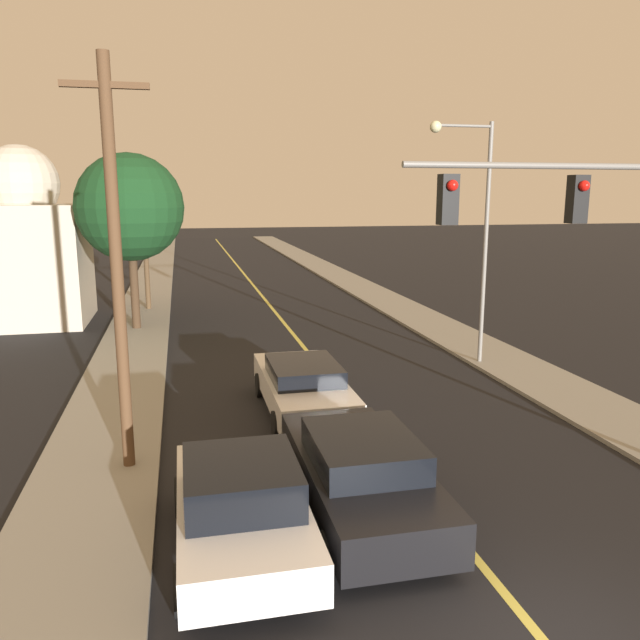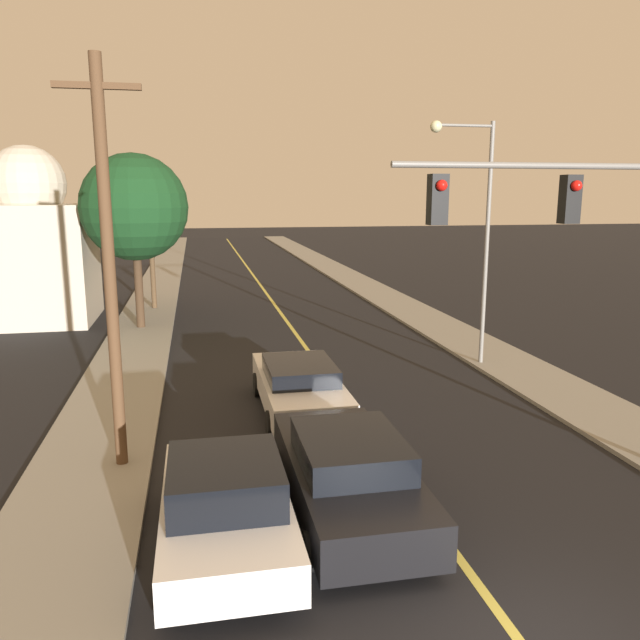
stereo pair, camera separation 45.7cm
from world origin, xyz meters
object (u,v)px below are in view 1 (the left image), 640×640
at_px(tree_left_near, 130,208).
at_px(car_near_lane_front, 360,472).
at_px(streetlamp_right, 473,213).
at_px(car_outer_lane_front, 241,505).
at_px(utility_pole_left, 116,263).
at_px(tree_left_far, 144,214).
at_px(domed_building_left, 26,248).
at_px(traffic_signal_mast, 593,246).
at_px(car_near_lane_second, 303,385).

bearing_deg(tree_left_near, car_near_lane_front, -73.71).
distance_m(car_near_lane_front, streetlamp_right, 11.53).
bearing_deg(car_near_lane_front, streetlamp_right, 54.45).
xyz_separation_m(car_outer_lane_front, utility_pole_left, (-1.99, 3.56, 3.51)).
relative_size(tree_left_far, domed_building_left, 0.78).
height_order(car_outer_lane_front, traffic_signal_mast, traffic_signal_mast).
relative_size(car_outer_lane_front, tree_left_far, 0.73).
relative_size(streetlamp_right, tree_left_near, 1.08).
xyz_separation_m(traffic_signal_mast, tree_left_far, (-9.44, 20.48, 0.03)).
relative_size(utility_pole_left, tree_left_far, 1.35).
height_order(car_near_lane_front, traffic_signal_mast, traffic_signal_mast).
height_order(car_near_lane_front, streetlamp_right, streetlamp_right).
xyz_separation_m(car_near_lane_front, car_near_lane_second, (-0.00, 5.35, -0.03)).
xyz_separation_m(streetlamp_right, domed_building_left, (-15.77, 10.74, -1.71)).
bearing_deg(car_near_lane_front, utility_pole_left, 146.34).
bearing_deg(utility_pole_left, car_near_lane_front, -33.66).
distance_m(traffic_signal_mast, domed_building_left, 23.63).
bearing_deg(domed_building_left, car_outer_lane_front, -70.04).
xyz_separation_m(car_near_lane_front, tree_left_far, (-4.60, 21.24, 3.90)).
relative_size(utility_pole_left, domed_building_left, 1.05).
xyz_separation_m(utility_pole_left, domed_building_left, (-5.36, 16.68, -0.99)).
bearing_deg(tree_left_far, car_near_lane_front, -77.77).
xyz_separation_m(car_near_lane_second, tree_left_far, (-4.60, 15.89, 3.93)).
bearing_deg(tree_left_near, utility_pole_left, -87.08).
xyz_separation_m(car_near_lane_second, utility_pole_left, (-4.18, -2.57, 3.57)).
xyz_separation_m(car_near_lane_front, streetlamp_right, (6.23, 8.72, 4.26)).
bearing_deg(tree_left_far, car_near_lane_second, -73.85).
bearing_deg(car_near_lane_front, car_outer_lane_front, -160.44).
distance_m(car_near_lane_second, utility_pole_left, 6.06).
distance_m(car_outer_lane_front, streetlamp_right, 13.38).
bearing_deg(utility_pole_left, domed_building_left, 107.81).
bearing_deg(car_near_lane_second, utility_pole_left, -148.44).
height_order(traffic_signal_mast, tree_left_near, tree_left_near).
bearing_deg(tree_left_far, traffic_signal_mast, -65.26).
height_order(car_near_lane_front, car_near_lane_second, car_near_lane_front).
bearing_deg(streetlamp_right, tree_left_far, 130.88).
bearing_deg(utility_pole_left, traffic_signal_mast, -12.69).
height_order(traffic_signal_mast, tree_left_far, traffic_signal_mast).
distance_m(car_near_lane_front, car_outer_lane_front, 2.32).
bearing_deg(car_outer_lane_front, utility_pole_left, 119.23).
height_order(car_near_lane_second, traffic_signal_mast, traffic_signal_mast).
bearing_deg(utility_pole_left, tree_left_far, 91.32).
xyz_separation_m(tree_left_near, domed_building_left, (-4.65, 2.74, -1.75)).
distance_m(streetlamp_right, tree_left_far, 16.56).
bearing_deg(car_outer_lane_front, car_near_lane_second, 70.36).
bearing_deg(car_outer_lane_front, car_near_lane_front, 19.56).
height_order(streetlamp_right, tree_left_far, streetlamp_right).
distance_m(traffic_signal_mast, tree_left_far, 22.55).
distance_m(car_near_lane_second, streetlamp_right, 8.29).
height_order(traffic_signal_mast, streetlamp_right, streetlamp_right).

